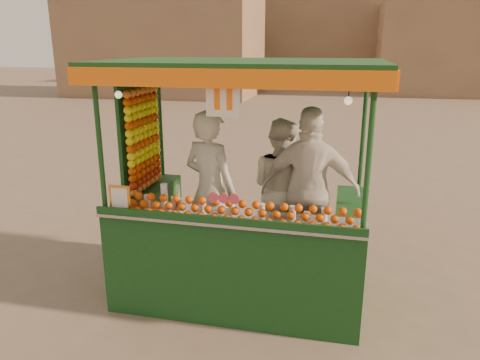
% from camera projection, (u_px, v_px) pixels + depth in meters
% --- Properties ---
extents(ground, '(90.00, 90.00, 0.00)m').
position_uv_depth(ground, '(257.00, 290.00, 5.24)').
color(ground, brown).
rests_on(ground, ground).
extents(building_left, '(10.00, 6.00, 6.00)m').
position_uv_depth(building_left, '(165.00, 39.00, 24.99)').
color(building_left, '#8C6E4F').
rests_on(building_left, ground).
extents(building_right, '(9.00, 6.00, 5.00)m').
position_uv_depth(building_right, '(462.00, 48.00, 25.43)').
color(building_right, '#8C6E4F').
rests_on(building_right, ground).
extents(building_center, '(14.00, 7.00, 7.00)m').
position_uv_depth(building_center, '(309.00, 33.00, 32.68)').
color(building_center, '#8C6E4F').
rests_on(building_center, ground).
extents(juice_cart, '(2.82, 1.82, 2.56)m').
position_uv_depth(juice_cart, '(234.00, 225.00, 4.94)').
color(juice_cart, '#113E16').
rests_on(juice_cart, ground).
extents(vendor_left, '(0.76, 0.63, 1.77)m').
position_uv_depth(vendor_left, '(210.00, 190.00, 4.99)').
color(vendor_left, beige).
rests_on(vendor_left, ground).
extents(vendor_middle, '(1.00, 0.97, 1.63)m').
position_uv_depth(vendor_middle, '(282.00, 188.00, 5.27)').
color(vendor_middle, silver).
rests_on(vendor_middle, ground).
extents(vendor_right, '(1.06, 0.45, 1.81)m').
position_uv_depth(vendor_right, '(310.00, 191.00, 4.90)').
color(vendor_right, silver).
rests_on(vendor_right, ground).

